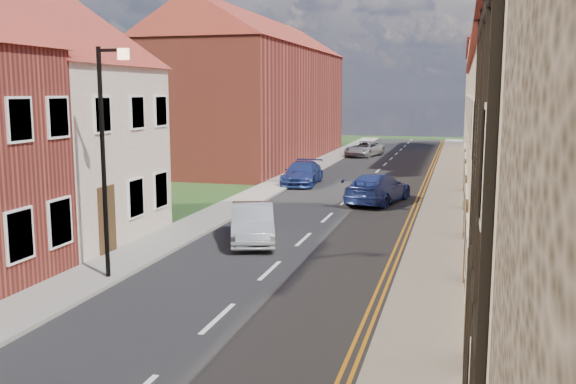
{
  "coord_description": "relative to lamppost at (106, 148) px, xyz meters",
  "views": [
    {
      "loc": [
        5.04,
        5.27,
        4.97
      ],
      "look_at": [
        -0.18,
        24.63,
        1.85
      ],
      "focal_mm": 40.0,
      "sensor_mm": 36.0,
      "label": 1
    }
  ],
  "objects": [
    {
      "name": "road",
      "position": [
        3.81,
        10.0,
        -3.53
      ],
      "size": [
        7.0,
        90.0,
        0.02
      ],
      "primitive_type": "cube",
      "color": "black",
      "rests_on": "ground"
    },
    {
      "name": "pavement_left",
      "position": [
        -0.59,
        10.0,
        -3.48
      ],
      "size": [
        1.8,
        90.0,
        0.12
      ],
      "primitive_type": "cube",
      "color": "gray",
      "rests_on": "ground"
    },
    {
      "name": "pavement_right",
      "position": [
        8.21,
        10.0,
        -3.48
      ],
      "size": [
        1.8,
        90.0,
        0.12
      ],
      "primitive_type": "cube",
      "color": "gray",
      "rests_on": "ground"
    },
    {
      "name": "cottage_r_white_far",
      "position": [
        13.11,
        14.3,
        0.94
      ],
      "size": [
        8.3,
        5.2,
        9.0
      ],
      "color": "silver",
      "rests_on": "ground"
    },
    {
      "name": "cottage_r_cream_far",
      "position": [
        13.11,
        19.7,
        0.94
      ],
      "size": [
        8.3,
        6.0,
        9.0
      ],
      "color": "beige",
      "rests_on": "ground"
    },
    {
      "name": "cottage_l_pink",
      "position": [
        -5.49,
        3.85,
        0.83
      ],
      "size": [
        8.3,
        6.3,
        8.8
      ],
      "color": "beige",
      "rests_on": "ground"
    },
    {
      "name": "block_right_far",
      "position": [
        13.11,
        35.0,
        1.76
      ],
      "size": [
        8.3,
        24.2,
        10.5
      ],
      "color": "beige",
      "rests_on": "ground"
    },
    {
      "name": "block_left_far",
      "position": [
        -5.49,
        30.0,
        1.76
      ],
      "size": [
        8.3,
        24.2,
        10.5
      ],
      "color": "maroon",
      "rests_on": "ground"
    },
    {
      "name": "lamppost",
      "position": [
        0.0,
        0.0,
        0.0
      ],
      "size": [
        0.88,
        0.15,
        6.0
      ],
      "color": "black",
      "rests_on": "pavement_left"
    },
    {
      "name": "car_mid",
      "position": [
        2.24,
        5.24,
        -2.89
      ],
      "size": [
        2.56,
        4.15,
        1.29
      ],
      "primitive_type": "imported",
      "rotation": [
        0.0,
        0.0,
        0.33
      ],
      "color": "#A7ABAF",
      "rests_on": "ground"
    },
    {
      "name": "car_far",
      "position": [
        0.61,
        18.82,
        -2.91
      ],
      "size": [
        1.93,
        4.4,
        1.26
      ],
      "primitive_type": "imported",
      "rotation": [
        0.0,
        0.0,
        0.04
      ],
      "color": "navy",
      "rests_on": "ground"
    },
    {
      "name": "car_distant",
      "position": [
        1.56,
        35.23,
        -2.94
      ],
      "size": [
        3.01,
        4.68,
        1.2
      ],
      "primitive_type": "imported",
      "rotation": [
        0.0,
        0.0,
        -0.25
      ],
      "color": "gray",
      "rests_on": "ground"
    },
    {
      "name": "car_far_b",
      "position": [
        5.31,
        14.0,
        -2.86
      ],
      "size": [
        2.92,
        4.97,
        1.35
      ],
      "primitive_type": "imported",
      "rotation": [
        0.0,
        0.0,
        2.91
      ],
      "color": "navy",
      "rests_on": "ground"
    }
  ]
}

